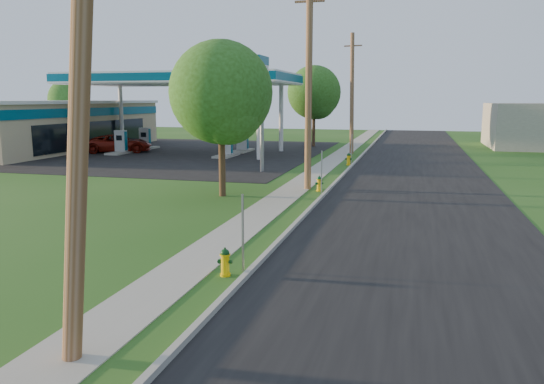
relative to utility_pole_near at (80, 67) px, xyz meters
The scene contains 25 objects.
ground_plane 4.94m from the utility_pole_near, 59.04° to the left, with size 140.00×140.00×0.00m, color #1C4B13.
road 13.04m from the utility_pole_near, 65.13° to the left, with size 8.00×120.00×0.02m, color black.
curb 12.02m from the utility_pole_near, 84.29° to the left, with size 0.15×120.00×0.15m, color #99968B.
sidewalk 12.01m from the utility_pole_near, 93.38° to the left, with size 1.50×120.00×0.03m, color gray.
forecourt 36.73m from the utility_pole_near, 115.02° to the left, with size 26.00×28.00×0.02m, color black.
utility_pole_near is the anchor object (origin of this frame).
utility_pole_mid 18.00m from the utility_pole_near, 90.00° to the left, with size 1.40×0.32×9.80m.
utility_pole_far 36.00m from the utility_pole_near, 90.00° to the left, with size 1.40×0.32×9.50m.
sign_post_near 6.50m from the utility_pole_near, 80.72° to the left, with size 0.05×0.04×2.00m, color gray.
sign_post_mid 17.44m from the utility_pole_near, 87.14° to the left, with size 0.05×0.04×2.00m, color gray.
sign_post_far 29.46m from the utility_pole_near, 88.33° to the left, with size 0.05×0.04×2.00m, color gray.
gas_canopy 35.63m from the utility_pole_near, 112.10° to the left, with size 18.18×9.18×6.40m.
fuel_pump_nw 36.03m from the utility_pole_near, 120.00° to the left, with size 1.20×3.20×1.90m.
fuel_pump_ne 32.51m from the utility_pole_near, 106.02° to the left, with size 1.20×3.20×1.90m.
fuel_pump_sw 39.52m from the utility_pole_near, 117.09° to the left, with size 1.20×3.20×1.90m.
fuel_pump_se 36.34m from the utility_pole_near, 104.27° to the left, with size 1.20×3.20×1.90m.
convenience_store 42.33m from the utility_pole_near, 128.64° to the left, with size 10.40×22.40×4.25m.
price_pylon 23.83m from the utility_pole_near, 99.42° to the left, with size 0.34×2.04×6.85m.
tree_verge 15.45m from the utility_pole_near, 102.26° to the left, with size 4.57×4.57×6.92m.
tree_lot 41.76m from the utility_pole_near, 95.51° to the left, with size 4.91×4.91×7.44m.
tree_back 52.19m from the utility_pole_near, 125.84° to the left, with size 4.29×4.29×6.50m.
hydrant_near 6.51m from the utility_pole_near, 83.51° to the left, with size 0.37×0.33×0.72m.
hydrant_mid 18.12m from the utility_pole_near, 87.86° to the left, with size 0.39×0.35×0.75m.
hydrant_far 28.49m from the utility_pole_near, 88.40° to the left, with size 0.43×0.39×0.83m.
car_red 37.27m from the utility_pole_near, 120.32° to the left, with size 2.48×5.39×1.50m, color maroon.
Camera 1 is at (4.32, -8.17, 4.32)m, focal length 35.00 mm.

